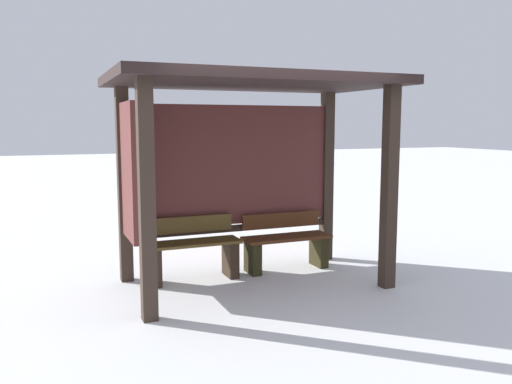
% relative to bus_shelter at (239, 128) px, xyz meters
% --- Properties ---
extents(ground_plane, '(60.00, 60.00, 0.00)m').
position_rel_bus_shelter_xyz_m(ground_plane, '(0.10, -0.21, -1.84)').
color(ground_plane, white).
extents(bus_shelter, '(3.23, 1.89, 2.42)m').
position_rel_bus_shelter_xyz_m(bus_shelter, '(0.00, 0.00, 0.00)').
color(bus_shelter, '#35281F').
rests_on(bus_shelter, ground).
extents(bench_left_inside, '(1.15, 0.39, 0.76)m').
position_rel_bus_shelter_xyz_m(bench_left_inside, '(-0.52, 0.23, -1.49)').
color(bench_left_inside, brown).
rests_on(bench_left_inside, ground).
extents(bench_center_inside, '(1.15, 0.39, 0.73)m').
position_rel_bus_shelter_xyz_m(bench_center_inside, '(0.73, 0.23, -1.50)').
color(bench_center_inside, '#4F2B16').
rests_on(bench_center_inside, ground).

